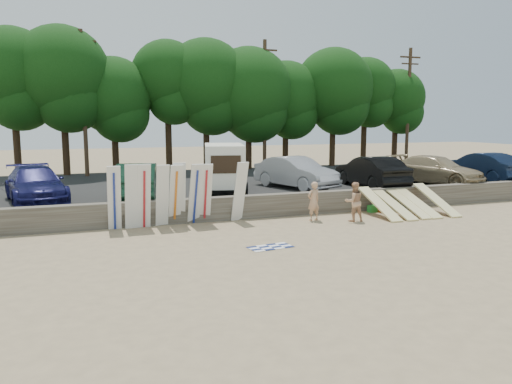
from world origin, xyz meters
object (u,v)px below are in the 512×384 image
(car_2, at_px, (296,172))
(car_3, at_px, (371,172))
(car_4, at_px, (436,170))
(car_5, at_px, (481,166))
(car_1, at_px, (138,181))
(cooler, at_px, (372,209))
(box_trailer, at_px, (224,165))
(beachgoer_a, at_px, (314,201))
(beachgoer_b, at_px, (354,202))
(car_0, at_px, (35,185))

(car_2, distance_m, car_3, 4.02)
(car_4, distance_m, car_5, 3.60)
(car_1, xyz_separation_m, cooler, (10.22, -3.25, -1.35))
(box_trailer, bearing_deg, beachgoer_a, -49.20)
(car_2, distance_m, car_5, 11.64)
(car_3, height_order, car_5, car_5)
(beachgoer_b, bearing_deg, beachgoer_a, -20.09)
(car_0, relative_size, car_3, 1.07)
(box_trailer, distance_m, car_0, 8.59)
(car_2, xyz_separation_m, car_4, (8.05, -1.06, -0.04))
(beachgoer_b, xyz_separation_m, cooler, (1.90, 1.52, -0.67))
(car_0, bearing_deg, car_4, -12.95)
(beachgoer_a, relative_size, cooler, 4.35)
(car_0, relative_size, car_1, 1.09)
(car_2, bearing_deg, beachgoer_b, -107.56)
(car_2, distance_m, car_4, 8.12)
(car_0, height_order, car_4, car_4)
(box_trailer, bearing_deg, car_0, -163.89)
(box_trailer, bearing_deg, car_2, 13.24)
(car_2, xyz_separation_m, beachgoer_b, (0.17, -5.59, -0.68))
(car_5, bearing_deg, cooler, 13.96)
(car_4, bearing_deg, car_1, 156.30)
(car_3, bearing_deg, car_5, -176.90)
(car_0, distance_m, car_5, 24.06)
(car_1, height_order, car_5, car_5)
(beachgoer_a, bearing_deg, box_trailer, -75.74)
(car_4, relative_size, beachgoer_b, 3.20)
(car_4, height_order, cooler, car_4)
(car_0, xyz_separation_m, car_1, (4.28, -0.44, 0.04))
(car_4, height_order, car_5, car_5)
(car_3, distance_m, beachgoer_b, 5.91)
(cooler, bearing_deg, car_0, 157.17)
(car_4, relative_size, beachgoer_a, 3.21)
(car_1, xyz_separation_m, car_4, (16.20, -0.24, -0.03))
(car_3, bearing_deg, car_4, 179.83)
(car_4, relative_size, car_5, 1.07)
(box_trailer, distance_m, beachgoer_a, 5.61)
(car_0, xyz_separation_m, cooler, (14.50, -3.69, -1.31))
(car_2, relative_size, car_5, 0.99)
(car_1, distance_m, car_5, 19.78)
(car_4, xyz_separation_m, car_5, (3.57, 0.42, 0.05))
(box_trailer, relative_size, car_3, 0.81)
(box_trailer, distance_m, car_2, 3.90)
(car_1, relative_size, beachgoer_a, 2.95)
(car_3, relative_size, beachgoer_a, 2.99)
(car_0, bearing_deg, cooler, -25.30)
(cooler, bearing_deg, beachgoer_b, -149.80)
(car_3, bearing_deg, car_2, -14.69)
(car_1, height_order, car_2, car_2)
(car_1, relative_size, beachgoer_b, 2.94)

